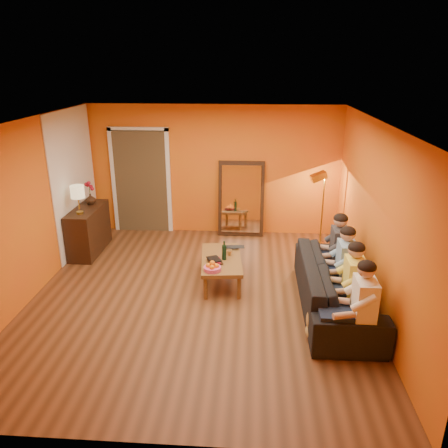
# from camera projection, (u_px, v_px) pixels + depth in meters

# --- Properties ---
(room_shell) EXTENTS (5.00, 5.50, 2.60)m
(room_shell) POSITION_uv_depth(u_px,v_px,m) (200.00, 208.00, 6.54)
(room_shell) COLOR brown
(room_shell) RESTS_ON ground
(white_accent) EXTENTS (0.02, 1.90, 2.58)m
(white_accent) POSITION_uv_depth(u_px,v_px,m) (74.00, 181.00, 7.99)
(white_accent) COLOR white
(white_accent) RESTS_ON wall_left
(doorway_recess) EXTENTS (1.06, 0.30, 2.10)m
(doorway_recess) POSITION_uv_depth(u_px,v_px,m) (143.00, 180.00, 9.02)
(doorway_recess) COLOR #3F2D19
(doorway_recess) RESTS_ON floor
(door_jamb_left) EXTENTS (0.08, 0.06, 2.20)m
(door_jamb_left) POSITION_uv_depth(u_px,v_px,m) (114.00, 181.00, 8.95)
(door_jamb_left) COLOR white
(door_jamb_left) RESTS_ON wall_back
(door_jamb_right) EXTENTS (0.08, 0.06, 2.20)m
(door_jamb_right) POSITION_uv_depth(u_px,v_px,m) (169.00, 182.00, 8.87)
(door_jamb_right) COLOR white
(door_jamb_right) RESTS_ON wall_back
(door_header) EXTENTS (1.22, 0.06, 0.08)m
(door_header) POSITION_uv_depth(u_px,v_px,m) (138.00, 129.00, 8.54)
(door_header) COLOR white
(door_header) RESTS_ON wall_back
(mirror_frame) EXTENTS (0.92, 0.27, 1.51)m
(mirror_frame) POSITION_uv_depth(u_px,v_px,m) (241.00, 199.00, 8.80)
(mirror_frame) COLOR #311B10
(mirror_frame) RESTS_ON floor
(mirror_glass) EXTENTS (0.78, 0.21, 1.35)m
(mirror_glass) POSITION_uv_depth(u_px,v_px,m) (241.00, 199.00, 8.76)
(mirror_glass) COLOR white
(mirror_glass) RESTS_ON mirror_frame
(sideboard) EXTENTS (0.44, 1.18, 0.85)m
(sideboard) POSITION_uv_depth(u_px,v_px,m) (89.00, 230.00, 8.09)
(sideboard) COLOR #311B10
(sideboard) RESTS_ON floor
(table_lamp) EXTENTS (0.24, 0.24, 0.51)m
(table_lamp) POSITION_uv_depth(u_px,v_px,m) (78.00, 200.00, 7.57)
(table_lamp) COLOR beige
(table_lamp) RESTS_ON sideboard
(sofa) EXTENTS (2.45, 0.96, 0.71)m
(sofa) POSITION_uv_depth(u_px,v_px,m) (336.00, 286.00, 6.21)
(sofa) COLOR black
(sofa) RESTS_ON floor
(coffee_table) EXTENTS (0.74, 1.28, 0.42)m
(coffee_table) POSITION_uv_depth(u_px,v_px,m) (221.00, 270.00, 7.02)
(coffee_table) COLOR brown
(coffee_table) RESTS_ON floor
(floor_lamp) EXTENTS (0.33, 0.28, 1.44)m
(floor_lamp) POSITION_uv_depth(u_px,v_px,m) (322.00, 211.00, 8.22)
(floor_lamp) COLOR gold
(floor_lamp) RESTS_ON floor
(dog) EXTENTS (0.41, 0.55, 0.58)m
(dog) POSITION_uv_depth(u_px,v_px,m) (318.00, 317.00, 5.56)
(dog) COLOR #9B7946
(dog) RESTS_ON floor
(person_far_left) EXTENTS (0.70, 0.44, 1.22)m
(person_far_left) POSITION_uv_depth(u_px,v_px,m) (364.00, 308.00, 5.18)
(person_far_left) COLOR white
(person_far_left) RESTS_ON sofa
(person_mid_left) EXTENTS (0.70, 0.44, 1.22)m
(person_mid_left) POSITION_uv_depth(u_px,v_px,m) (354.00, 286.00, 5.69)
(person_mid_left) COLOR #E5D64C
(person_mid_left) RESTS_ON sofa
(person_mid_right) EXTENTS (0.70, 0.44, 1.22)m
(person_mid_right) POSITION_uv_depth(u_px,v_px,m) (346.00, 267.00, 6.21)
(person_mid_right) COLOR #7DA2C2
(person_mid_right) RESTS_ON sofa
(person_far_right) EXTENTS (0.70, 0.44, 1.22)m
(person_far_right) POSITION_uv_depth(u_px,v_px,m) (339.00, 251.00, 6.72)
(person_far_right) COLOR #313035
(person_far_right) RESTS_ON sofa
(fruit_bowl) EXTENTS (0.26, 0.26, 0.16)m
(fruit_bowl) POSITION_uv_depth(u_px,v_px,m) (212.00, 266.00, 6.51)
(fruit_bowl) COLOR #D84C83
(fruit_bowl) RESTS_ON coffee_table
(wine_bottle) EXTENTS (0.07, 0.07, 0.31)m
(wine_bottle) POSITION_uv_depth(u_px,v_px,m) (224.00, 250.00, 6.84)
(wine_bottle) COLOR black
(wine_bottle) RESTS_ON coffee_table
(tumbler) EXTENTS (0.11, 0.11, 0.09)m
(tumbler) POSITION_uv_depth(u_px,v_px,m) (229.00, 253.00, 7.04)
(tumbler) COLOR #B27F3F
(tumbler) RESTS_ON coffee_table
(laptop) EXTENTS (0.38, 0.27, 0.03)m
(laptop) POSITION_uv_depth(u_px,v_px,m) (234.00, 249.00, 7.26)
(laptop) COLOR black
(laptop) RESTS_ON coffee_table
(book_lower) EXTENTS (0.28, 0.32, 0.03)m
(book_lower) POSITION_uv_depth(u_px,v_px,m) (209.00, 262.00, 6.77)
(book_lower) COLOR #311B10
(book_lower) RESTS_ON coffee_table
(book_mid) EXTENTS (0.20, 0.25, 0.02)m
(book_mid) POSITION_uv_depth(u_px,v_px,m) (209.00, 261.00, 6.77)
(book_mid) COLOR maroon
(book_mid) RESTS_ON book_lower
(book_upper) EXTENTS (0.26, 0.29, 0.02)m
(book_upper) POSITION_uv_depth(u_px,v_px,m) (209.00, 260.00, 6.74)
(book_upper) COLOR black
(book_upper) RESTS_ON book_mid
(vase) EXTENTS (0.19, 0.19, 0.20)m
(vase) POSITION_uv_depth(u_px,v_px,m) (91.00, 199.00, 8.14)
(vase) COLOR #311B10
(vase) RESTS_ON sideboard
(flowers) EXTENTS (0.17, 0.17, 0.45)m
(flowers) POSITION_uv_depth(u_px,v_px,m) (89.00, 186.00, 8.05)
(flowers) COLOR maroon
(flowers) RESTS_ON vase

